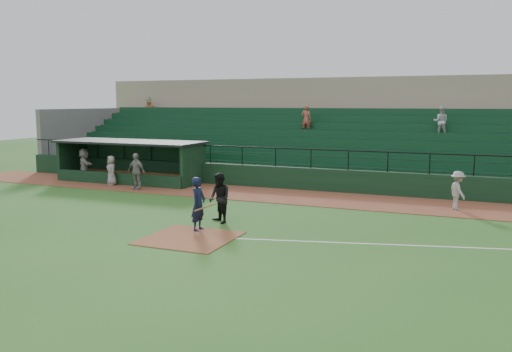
% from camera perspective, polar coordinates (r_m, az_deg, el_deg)
% --- Properties ---
extents(ground, '(90.00, 90.00, 0.00)m').
position_cam_1_polar(ground, '(19.22, -5.75, -6.07)').
color(ground, '#2A5C1D').
rests_on(ground, ground).
extents(warning_track, '(40.00, 4.00, 0.03)m').
position_cam_1_polar(warning_track, '(26.37, 2.50, -2.14)').
color(warning_track, brown).
rests_on(warning_track, ground).
extents(home_plate_dirt, '(3.00, 3.00, 0.03)m').
position_cam_1_polar(home_plate_dirt, '(18.37, -7.24, -6.71)').
color(home_plate_dirt, brown).
rests_on(home_plate_dirt, ground).
extents(foul_line, '(17.49, 4.44, 0.01)m').
position_cam_1_polar(foul_line, '(18.22, 19.16, -7.26)').
color(foul_line, white).
rests_on(foul_line, ground).
extents(stadium_structure, '(38.00, 13.08, 6.40)m').
position_cam_1_polar(stadium_structure, '(34.11, 7.41, 4.00)').
color(stadium_structure, black).
rests_on(stadium_structure, ground).
extents(dugout, '(8.90, 3.20, 2.42)m').
position_cam_1_polar(dugout, '(32.12, -13.07, 1.87)').
color(dugout, black).
rests_on(dugout, ground).
extents(batter_at_plate, '(1.04, 0.74, 1.98)m').
position_cam_1_polar(batter_at_plate, '(19.19, -6.29, -3.07)').
color(batter_at_plate, black).
rests_on(batter_at_plate, ground).
extents(umpire, '(1.21, 1.16, 1.96)m').
position_cam_1_polar(umpire, '(20.38, -4.00, -2.42)').
color(umpire, black).
rests_on(umpire, ground).
extents(runner, '(1.05, 1.26, 1.69)m').
position_cam_1_polar(runner, '(24.35, 21.11, -1.48)').
color(runner, '#A09A96').
rests_on(runner, warning_track).
extents(dugout_player_a, '(1.21, 0.65, 1.96)m').
position_cam_1_polar(dugout_player_a, '(28.70, -12.92, 0.50)').
color(dugout_player_a, gray).
rests_on(dugout_player_a, warning_track).
extents(dugout_player_b, '(0.97, 0.89, 1.66)m').
position_cam_1_polar(dugout_player_b, '(30.57, -15.46, 0.59)').
color(dugout_player_b, gray).
rests_on(dugout_player_b, warning_track).
extents(dugout_player_c, '(1.76, 1.53, 1.92)m').
position_cam_1_polar(dugout_player_c, '(32.86, -18.19, 1.21)').
color(dugout_player_c, '#ADA8A2').
rests_on(dugout_player_c, warning_track).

